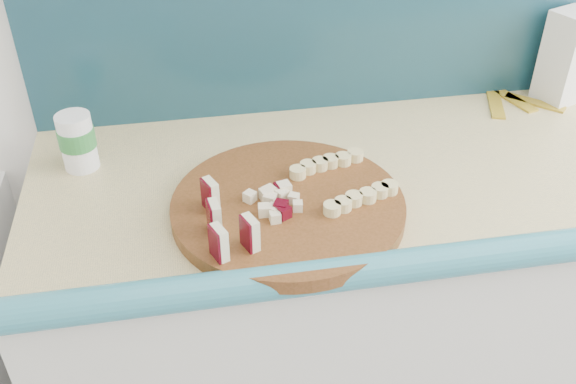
# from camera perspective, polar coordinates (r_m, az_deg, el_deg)

# --- Properties ---
(kitchen_counter) EXTENTS (2.20, 0.63, 0.91)m
(kitchen_counter) POSITION_cam_1_polar(r_m,az_deg,el_deg) (1.76, 18.98, -9.09)
(kitchen_counter) COLOR silver
(kitchen_counter) RESTS_ON ground
(cutting_board) EXTENTS (0.54, 0.54, 0.03)m
(cutting_board) POSITION_cam_1_polar(r_m,az_deg,el_deg) (1.19, 0.00, -1.31)
(cutting_board) COLOR #482A0F
(cutting_board) RESTS_ON kitchen_counter
(apple_wedges) EXTENTS (0.09, 0.18, 0.06)m
(apple_wedges) POSITION_cam_1_polar(r_m,az_deg,el_deg) (1.09, -5.81, -2.62)
(apple_wedges) COLOR beige
(apple_wedges) RESTS_ON cutting_board
(apple_chunks) EXTENTS (0.07, 0.07, 0.02)m
(apple_chunks) POSITION_cam_1_polar(r_m,az_deg,el_deg) (1.17, -1.22, -0.71)
(apple_chunks) COLOR beige
(apple_chunks) RESTS_ON cutting_board
(banana_slices) EXTENTS (0.20, 0.20, 0.02)m
(banana_slices) POSITION_cam_1_polar(r_m,az_deg,el_deg) (1.23, 4.97, 1.10)
(banana_slices) COLOR #D8C784
(banana_slices) RESTS_ON cutting_board
(flour_bag) EXTENTS (0.15, 0.13, 0.22)m
(flour_bag) POSITION_cam_1_polar(r_m,az_deg,el_deg) (1.69, 23.89, 11.03)
(flour_bag) COLOR white
(flour_bag) RESTS_ON kitchen_counter
(canister) EXTENTS (0.07, 0.07, 0.12)m
(canister) POSITION_cam_1_polar(r_m,az_deg,el_deg) (1.36, -18.22, 4.37)
(canister) COLOR white
(canister) RESTS_ON kitchen_counter
(banana_peel) EXTENTS (0.20, 0.16, 0.01)m
(banana_peel) POSITION_cam_1_polar(r_m,az_deg,el_deg) (1.67, 19.49, 7.55)
(banana_peel) COLOR gold
(banana_peel) RESTS_ON kitchen_counter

